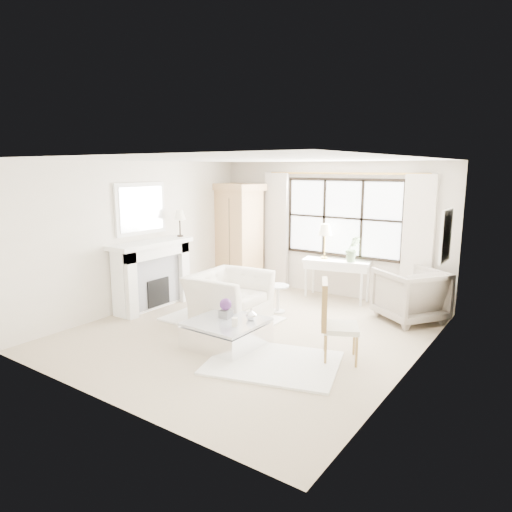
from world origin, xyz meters
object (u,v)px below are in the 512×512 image
at_px(console_table, 336,280).
at_px(coffee_table, 227,333).
at_px(club_armchair, 229,297).
at_px(armoire, 238,234).

relative_size(console_table, coffee_table, 1.35).
relative_size(club_armchair, coffee_table, 1.25).
height_order(club_armchair, coffee_table, club_armchair).
bearing_deg(coffee_table, console_table, 85.24).
bearing_deg(coffee_table, armoire, 124.84).
height_order(console_table, club_armchair, club_armchair).
distance_m(console_table, club_armchair, 2.42).
distance_m(club_armchair, coffee_table, 1.13).
bearing_deg(armoire, console_table, 17.39).
relative_size(armoire, console_table, 1.64).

